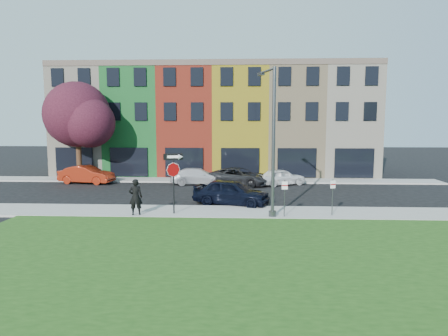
{
  "coord_description": "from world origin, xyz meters",
  "views": [
    {
      "loc": [
        0.21,
        -19.11,
        5.25
      ],
      "look_at": [
        -0.87,
        4.0,
        2.46
      ],
      "focal_mm": 32.0,
      "sensor_mm": 36.0,
      "label": 1
    }
  ],
  "objects_px": {
    "street_lamp": "(272,142)",
    "stop_sign": "(173,171)",
    "sedan_near": "(231,192)",
    "man": "(136,197)"
  },
  "relations": [
    {
      "from": "sedan_near",
      "to": "street_lamp",
      "type": "distance_m",
      "value": 5.05
    },
    {
      "from": "man",
      "to": "street_lamp",
      "type": "distance_m",
      "value": 7.92
    },
    {
      "from": "sedan_near",
      "to": "street_lamp",
      "type": "bearing_deg",
      "value": -127.22
    },
    {
      "from": "stop_sign",
      "to": "sedan_near",
      "type": "height_order",
      "value": "stop_sign"
    },
    {
      "from": "street_lamp",
      "to": "man",
      "type": "bearing_deg",
      "value": 164.85
    },
    {
      "from": "stop_sign",
      "to": "man",
      "type": "relative_size",
      "value": 1.68
    },
    {
      "from": "street_lamp",
      "to": "stop_sign",
      "type": "bearing_deg",
      "value": 160.8
    },
    {
      "from": "man",
      "to": "street_lamp",
      "type": "relative_size",
      "value": 0.25
    },
    {
      "from": "sedan_near",
      "to": "street_lamp",
      "type": "height_order",
      "value": "street_lamp"
    },
    {
      "from": "stop_sign",
      "to": "sedan_near",
      "type": "bearing_deg",
      "value": 30.82
    }
  ]
}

